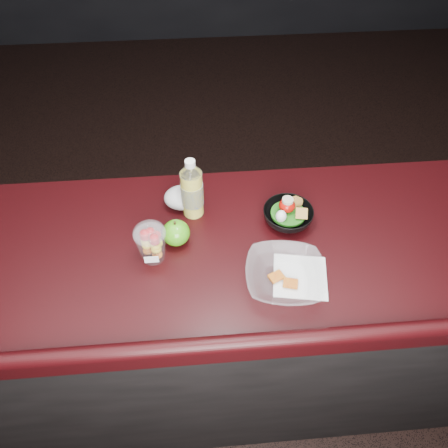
{
  "coord_description": "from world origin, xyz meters",
  "views": [
    {
      "loc": [
        -0.06,
        -0.59,
        2.11
      ],
      "look_at": [
        0.02,
        0.32,
        1.1
      ],
      "focal_mm": 35.0,
      "sensor_mm": 36.0,
      "label": 1
    }
  ],
  "objects_px": {
    "green_apple": "(176,233)",
    "takeout_bowl": "(285,276)",
    "lemonade_bottle": "(192,192)",
    "snack_bowl": "(288,215)",
    "fruit_cup": "(151,242)"
  },
  "relations": [
    {
      "from": "lemonade_bottle",
      "to": "takeout_bowl",
      "type": "relative_size",
      "value": 0.86
    },
    {
      "from": "fruit_cup",
      "to": "snack_bowl",
      "type": "bearing_deg",
      "value": 14.72
    },
    {
      "from": "snack_bowl",
      "to": "takeout_bowl",
      "type": "height_order",
      "value": "snack_bowl"
    },
    {
      "from": "lemonade_bottle",
      "to": "snack_bowl",
      "type": "distance_m",
      "value": 0.33
    },
    {
      "from": "fruit_cup",
      "to": "takeout_bowl",
      "type": "height_order",
      "value": "fruit_cup"
    },
    {
      "from": "lemonade_bottle",
      "to": "snack_bowl",
      "type": "height_order",
      "value": "lemonade_bottle"
    },
    {
      "from": "green_apple",
      "to": "takeout_bowl",
      "type": "xyz_separation_m",
      "value": [
        0.32,
        -0.19,
        -0.01
      ]
    },
    {
      "from": "green_apple",
      "to": "takeout_bowl",
      "type": "relative_size",
      "value": 0.35
    },
    {
      "from": "lemonade_bottle",
      "to": "green_apple",
      "type": "relative_size",
      "value": 2.44
    },
    {
      "from": "lemonade_bottle",
      "to": "snack_bowl",
      "type": "bearing_deg",
      "value": -12.36
    },
    {
      "from": "takeout_bowl",
      "to": "lemonade_bottle",
      "type": "bearing_deg",
      "value": 129.7
    },
    {
      "from": "green_apple",
      "to": "snack_bowl",
      "type": "xyz_separation_m",
      "value": [
        0.37,
        0.06,
        -0.01
      ]
    },
    {
      "from": "green_apple",
      "to": "takeout_bowl",
      "type": "height_order",
      "value": "green_apple"
    },
    {
      "from": "lemonade_bottle",
      "to": "takeout_bowl",
      "type": "height_order",
      "value": "lemonade_bottle"
    },
    {
      "from": "fruit_cup",
      "to": "takeout_bowl",
      "type": "bearing_deg",
      "value": -18.02
    }
  ]
}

